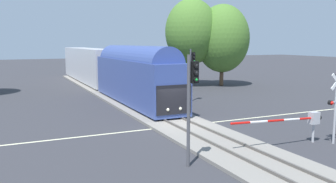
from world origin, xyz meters
TOP-DOWN VIEW (x-y plane):
  - ground_plane at (0.00, 0.00)m, footprint 220.00×220.00m
  - road_centre_stripe at (0.00, 0.00)m, footprint 44.00×0.20m
  - railway_track at (0.00, 0.00)m, footprint 4.40×80.00m
  - commuter_train at (0.00, 19.74)m, footprint 3.04×40.31m
  - crossing_gate_near at (4.40, -6.85)m, footprint 6.31×0.40m
  - traffic_signal_median at (-3.19, -7.40)m, footprint 0.53×0.38m
  - traffic_signal_far_side at (5.51, 8.54)m, footprint 0.53×0.38m
  - maple_right_background at (15.35, 18.30)m, footprint 7.12×7.12m
  - oak_far_right at (11.47, 19.68)m, footprint 6.91×6.91m

SIDE VIEW (x-z plane):
  - ground_plane at x=0.00m, z-range 0.00..0.00m
  - road_centre_stripe at x=0.00m, z-range 0.00..0.01m
  - railway_track at x=0.00m, z-range -0.06..0.26m
  - crossing_gate_near at x=4.40m, z-range 0.52..2.32m
  - commuter_train at x=0.00m, z-range 0.20..5.36m
  - traffic_signal_far_side at x=5.51m, z-range 0.88..6.02m
  - traffic_signal_median at x=-3.19m, z-range 0.89..6.11m
  - maple_right_background at x=15.35m, z-range 0.90..11.66m
  - oak_far_right at x=11.47m, z-range 1.44..12.87m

